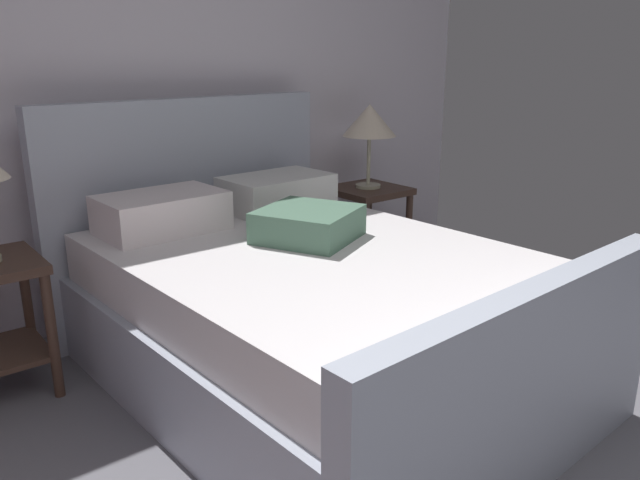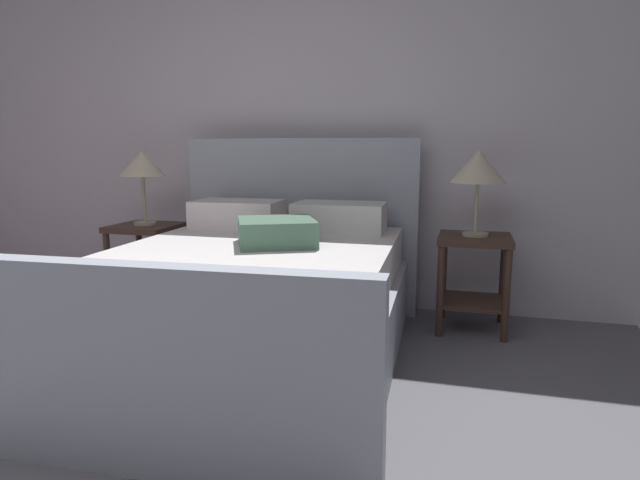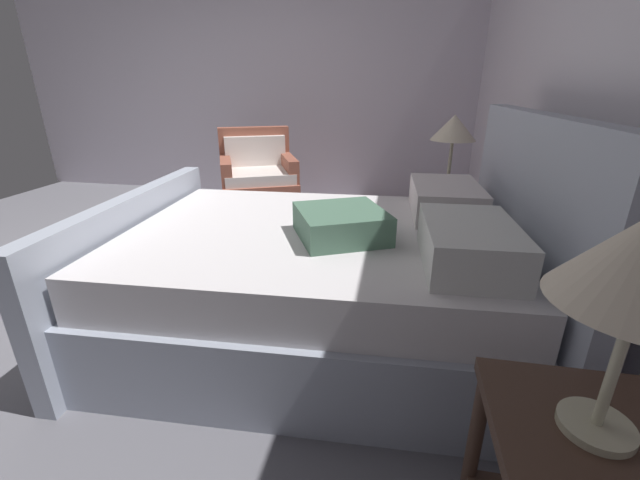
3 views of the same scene
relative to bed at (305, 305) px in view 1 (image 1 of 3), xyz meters
The scene contains 4 objects.
wall_back 1.59m from the bed, 107.82° to the left, with size 5.26×0.12×2.55m, color silver.
bed is the anchor object (origin of this frame).
nightstand_right 1.40m from the bed, 35.85° to the left, with size 0.44×0.44×0.60m.
table_lamp_right 1.55m from the bed, 35.85° to the left, with size 0.34×0.34×0.52m.
Camera 1 is at (-1.14, -0.43, 1.42)m, focal length 34.77 mm.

